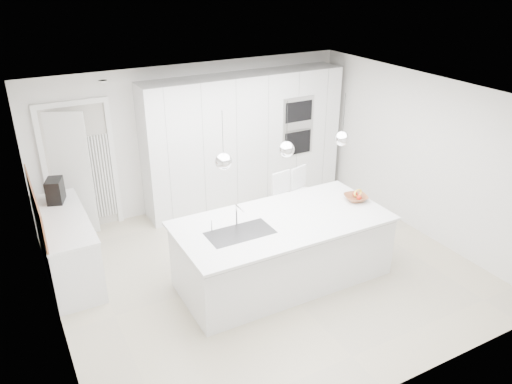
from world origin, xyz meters
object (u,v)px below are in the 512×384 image
bar_stool_right (302,201)px  fruit_bowl (356,198)px  bar_stool_left (285,207)px  espresso_machine (55,191)px  island_base (284,252)px

bar_stool_right → fruit_bowl: bearing=-92.5°
fruit_bowl → bar_stool_left: (-0.61, 0.91, -0.41)m
espresso_machine → bar_stool_left: espresso_machine is taller
fruit_bowl → espresso_machine: espresso_machine is taller
espresso_machine → bar_stool_left: 3.36m
island_base → espresso_machine: size_ratio=8.28×
fruit_bowl → bar_stool_left: bearing=123.8°
fruit_bowl → bar_stool_left: 1.17m
island_base → bar_stool_left: bar_stool_left is taller
island_base → fruit_bowl: 1.32m
fruit_bowl → bar_stool_right: bar_stool_right is taller
espresso_machine → bar_stool_left: bearing=0.2°
island_base → espresso_machine: bearing=141.1°
espresso_machine → bar_stool_right: bearing=2.6°
espresso_machine → bar_stool_right: espresso_machine is taller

